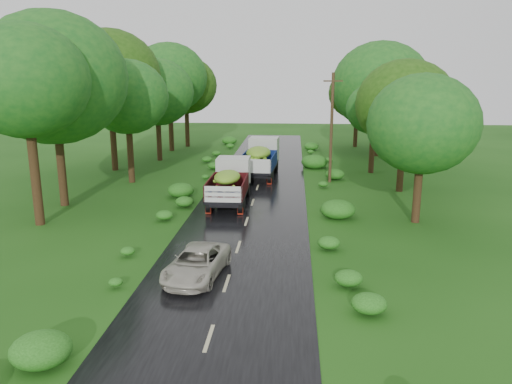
# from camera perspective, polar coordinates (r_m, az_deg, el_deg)

# --- Properties ---
(ground) EXTENTS (120.00, 120.00, 0.00)m
(ground) POSITION_cam_1_polar(r_m,az_deg,el_deg) (19.14, -3.38, -10.40)
(ground) COLOR #16440E
(ground) RESTS_ON ground
(road) EXTENTS (6.50, 80.00, 0.02)m
(road) POSITION_cam_1_polar(r_m,az_deg,el_deg) (23.76, -1.77, -5.49)
(road) COLOR black
(road) RESTS_ON ground
(road_lines) EXTENTS (0.12, 69.60, 0.00)m
(road_lines) POSITION_cam_1_polar(r_m,az_deg,el_deg) (24.70, -1.53, -4.71)
(road_lines) COLOR #BFB78C
(road_lines) RESTS_ON road
(truck_near) EXTENTS (2.13, 5.92, 2.49)m
(truck_near) POSITION_cam_1_polar(r_m,az_deg,el_deg) (30.09, -2.98, 1.36)
(truck_near) COLOR black
(truck_near) RESTS_ON ground
(truck_far) EXTENTS (2.68, 6.60, 2.72)m
(truck_far) POSITION_cam_1_polar(r_m,az_deg,el_deg) (37.79, 0.57, 4.10)
(truck_far) COLOR black
(truck_far) RESTS_ON ground
(car) EXTENTS (2.38, 4.25, 1.12)m
(car) POSITION_cam_1_polar(r_m,az_deg,el_deg) (19.56, -6.79, -8.08)
(car) COLOR #B7B3A3
(car) RESTS_ON road
(utility_pole) EXTENTS (1.35, 0.30, 7.73)m
(utility_pole) POSITION_cam_1_polar(r_m,az_deg,el_deg) (35.84, 8.62, 7.36)
(utility_pole) COLOR #382616
(utility_pole) RESTS_ON ground
(trees_left) EXTENTS (6.93, 31.76, 9.27)m
(trees_left) POSITION_cam_1_polar(r_m,az_deg,el_deg) (40.56, -14.30, 11.86)
(trees_left) COLOR black
(trees_left) RESTS_ON ground
(trees_right) EXTENTS (5.34, 30.79, 8.41)m
(trees_right) POSITION_cam_1_polar(r_m,az_deg,el_deg) (41.71, 14.29, 10.37)
(trees_right) COLOR black
(trees_right) RESTS_ON ground
(shrubs) EXTENTS (11.90, 44.00, 0.70)m
(shrubs) POSITION_cam_1_polar(r_m,az_deg,el_deg) (32.28, -0.10, 0.30)
(shrubs) COLOR #1B5714
(shrubs) RESTS_ON ground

